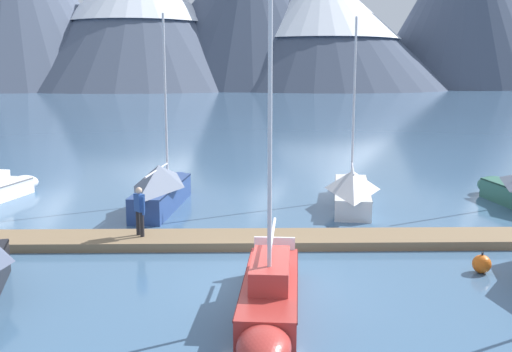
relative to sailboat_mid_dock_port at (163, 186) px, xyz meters
The scene contains 10 objects.
ground_plane 10.32m from the sailboat_mid_dock_port, 67.89° to the right, with size 700.00×700.00×0.00m, color #426689.
mountain_central_massif 174.76m from the sailboat_mid_dock_port, 98.95° to the left, with size 90.07×90.07×43.59m.
mountain_shoulder_ridge 178.21m from the sailboat_mid_dock_port, 86.96° to the left, with size 84.14×84.14×51.07m.
mountain_east_summit 171.87m from the sailboat_mid_dock_port, 78.80° to the left, with size 83.43×83.43×38.60m.
dock 6.79m from the sailboat_mid_dock_port, 54.99° to the right, with size 27.77×2.63×0.30m.
sailboat_mid_dock_port is the anchor object (origin of this frame).
sailboat_mid_dock_starboard 12.09m from the sailboat_mid_dock_port, 71.51° to the right, with size 1.93×6.21×8.29m.
sailboat_far_berth 8.28m from the sailboat_mid_dock_port, ahead, with size 2.74×7.20×8.18m.
person_on_dock 5.39m from the sailboat_mid_dock_port, 91.82° to the right, with size 0.41×0.48×1.69m.
mooring_buoy_channel_marker 13.46m from the sailboat_mid_dock_port, 40.22° to the right, with size 0.55×0.55×0.63m.
Camera 1 is at (-0.94, -14.81, 5.84)m, focal length 40.04 mm.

